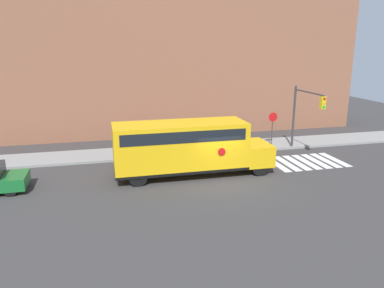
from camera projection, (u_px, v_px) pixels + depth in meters
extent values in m
plane|color=#3A3838|center=(220.00, 181.00, 21.05)|extent=(60.00, 60.00, 0.00)
cube|color=gray|center=(192.00, 149.00, 27.13)|extent=(44.00, 3.00, 0.15)
cube|color=#935B42|center=(174.00, 59.00, 31.64)|extent=(32.00, 4.00, 12.47)
cube|color=white|center=(277.00, 164.00, 23.96)|extent=(0.50, 3.20, 0.01)
cube|color=white|center=(287.00, 163.00, 24.13)|extent=(0.50, 3.20, 0.01)
cube|color=white|center=(297.00, 163.00, 24.29)|extent=(0.50, 3.20, 0.01)
cube|color=white|center=(306.00, 162.00, 24.45)|extent=(0.50, 3.20, 0.01)
cube|color=white|center=(316.00, 161.00, 24.62)|extent=(0.50, 3.20, 0.01)
cube|color=white|center=(325.00, 160.00, 24.78)|extent=(0.50, 3.20, 0.01)
cube|color=white|center=(335.00, 159.00, 24.94)|extent=(0.50, 3.20, 0.01)
cube|color=yellow|center=(180.00, 146.00, 21.44)|extent=(7.56, 2.50, 2.69)
cube|color=yellow|center=(254.00, 153.00, 22.70)|extent=(1.64, 2.50, 1.24)
cube|color=black|center=(180.00, 167.00, 21.77)|extent=(7.56, 2.54, 0.16)
cube|color=black|center=(180.00, 132.00, 21.24)|extent=(6.96, 2.53, 0.64)
cylinder|color=red|center=(222.00, 152.00, 20.75)|extent=(0.44, 0.02, 0.44)
cylinder|color=black|center=(246.00, 157.00, 23.84)|extent=(1.00, 0.30, 1.00)
cylinder|color=black|center=(260.00, 167.00, 21.81)|extent=(1.00, 0.30, 1.00)
cylinder|color=black|center=(134.00, 165.00, 22.19)|extent=(1.00, 0.30, 1.00)
cylinder|color=black|center=(138.00, 177.00, 20.16)|extent=(1.00, 0.30, 1.00)
cylinder|color=black|center=(17.00, 179.00, 20.37)|extent=(0.64, 0.22, 0.64)
cylinder|color=black|center=(10.00, 190.00, 18.83)|extent=(0.64, 0.22, 0.64)
cylinder|color=#38383A|center=(272.00, 132.00, 27.48)|extent=(0.07, 0.07, 2.37)
cylinder|color=red|center=(273.00, 117.00, 27.14)|extent=(0.66, 0.03, 0.66)
cylinder|color=#38383A|center=(294.00, 118.00, 27.12)|extent=(0.16, 0.16, 4.59)
cylinder|color=#38383A|center=(309.00, 92.00, 24.92)|extent=(0.10, 3.56, 0.10)
cube|color=yellow|center=(323.00, 103.00, 23.46)|extent=(0.28, 0.28, 0.80)
cylinder|color=red|center=(325.00, 99.00, 23.25)|extent=(0.18, 0.02, 0.18)
cylinder|color=#EAB214|center=(324.00, 103.00, 23.32)|extent=(0.18, 0.02, 0.18)
cylinder|color=green|center=(324.00, 107.00, 23.38)|extent=(0.18, 0.02, 0.18)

